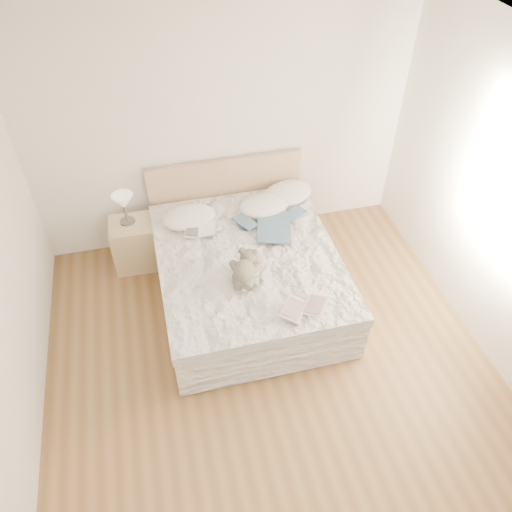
# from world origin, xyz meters

# --- Properties ---
(floor) EXTENTS (4.00, 4.50, 0.00)m
(floor) POSITION_xyz_m (0.00, 0.00, 0.00)
(floor) COLOR brown
(floor) RESTS_ON ground
(ceiling) EXTENTS (4.00, 4.50, 0.00)m
(ceiling) POSITION_xyz_m (0.00, 0.00, 2.70)
(ceiling) COLOR white
(ceiling) RESTS_ON ground
(wall_back) EXTENTS (4.00, 0.02, 2.70)m
(wall_back) POSITION_xyz_m (0.00, 2.25, 1.35)
(wall_back) COLOR white
(wall_back) RESTS_ON ground
(window) EXTENTS (0.02, 1.30, 1.10)m
(window) POSITION_xyz_m (1.99, 0.30, 1.45)
(window) COLOR white
(window) RESTS_ON wall_right
(bed) EXTENTS (1.72, 2.14, 1.00)m
(bed) POSITION_xyz_m (0.00, 1.19, 0.31)
(bed) COLOR tan
(bed) RESTS_ON floor
(nightstand) EXTENTS (0.46, 0.42, 0.56)m
(nightstand) POSITION_xyz_m (-1.08, 1.91, 0.28)
(nightstand) COLOR tan
(nightstand) RESTS_ON floor
(table_lamp) EXTENTS (0.25, 0.25, 0.34)m
(table_lamp) POSITION_xyz_m (-1.10, 1.94, 0.81)
(table_lamp) COLOR #524C48
(table_lamp) RESTS_ON nightstand
(pillow_left) EXTENTS (0.60, 0.46, 0.17)m
(pillow_left) POSITION_xyz_m (-0.47, 1.77, 0.64)
(pillow_left) COLOR white
(pillow_left) RESTS_ON bed
(pillow_middle) EXTENTS (0.59, 0.44, 0.16)m
(pillow_middle) POSITION_xyz_m (0.33, 1.77, 0.64)
(pillow_middle) COLOR white
(pillow_middle) RESTS_ON bed
(pillow_right) EXTENTS (0.69, 0.59, 0.18)m
(pillow_right) POSITION_xyz_m (0.64, 1.92, 0.64)
(pillow_right) COLOR white
(pillow_right) RESTS_ON bed
(blouse) EXTENTS (0.65, 0.68, 0.02)m
(blouse) POSITION_xyz_m (0.34, 1.41, 0.63)
(blouse) COLOR #2E4A62
(blouse) RESTS_ON bed
(photo_book) EXTENTS (0.36, 0.28, 0.02)m
(photo_book) POSITION_xyz_m (-0.39, 1.54, 0.63)
(photo_book) COLOR white
(photo_book) RESTS_ON bed
(childrens_book) EXTENTS (0.47, 0.44, 0.03)m
(childrens_book) POSITION_xyz_m (0.31, 0.31, 0.63)
(childrens_book) COLOR beige
(childrens_book) RESTS_ON bed
(teddy_bear) EXTENTS (0.37, 0.44, 0.20)m
(teddy_bear) POSITION_xyz_m (-0.11, 0.77, 0.65)
(teddy_bear) COLOR #655D4C
(teddy_bear) RESTS_ON bed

